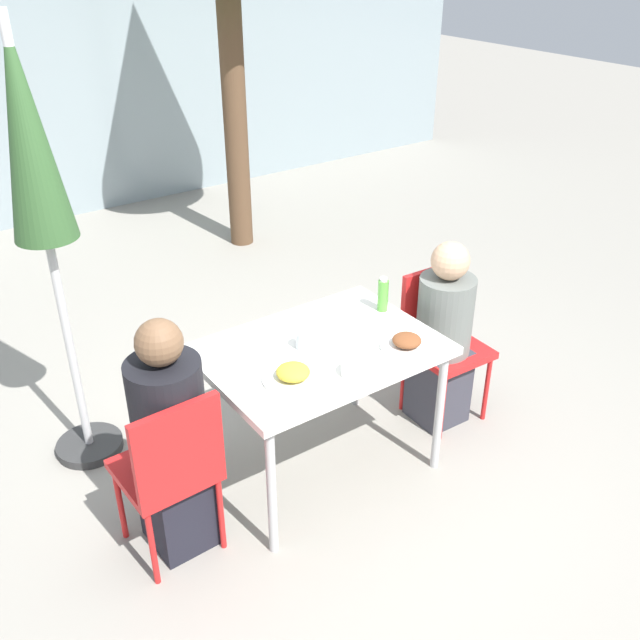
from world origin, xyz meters
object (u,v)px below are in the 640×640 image
at_px(chair_left, 171,465).
at_px(bottle, 383,295).
at_px(drinking_cup, 304,340).
at_px(person_left, 172,444).
at_px(person_right, 443,339).
at_px(salad_bowl, 358,369).
at_px(chair_right, 440,332).
at_px(closed_umbrella, 33,164).

xyz_separation_m(chair_left, bottle, (1.35, 0.23, 0.33)).
bearing_deg(drinking_cup, person_left, -175.07).
bearing_deg(drinking_cup, chair_left, -169.60).
xyz_separation_m(person_right, salad_bowl, (-0.82, -0.27, 0.25)).
bearing_deg(salad_bowl, drinking_cup, 101.97).
relative_size(chair_right, salad_bowl, 6.03).
bearing_deg(closed_umbrella, bottle, -27.26).
bearing_deg(closed_umbrella, chair_left, -84.44).
bearing_deg(chair_left, closed_umbrella, 93.49).
distance_m(chair_left, person_right, 1.69).
bearing_deg(closed_umbrella, person_right, -26.52).
bearing_deg(person_left, salad_bowl, -19.95).
xyz_separation_m(chair_left, person_right, (1.68, 0.08, 0.01)).
xyz_separation_m(bottle, salad_bowl, (-0.48, -0.41, -0.06)).
distance_m(person_left, drinking_cup, 0.79).
bearing_deg(bottle, drinking_cup, -171.90).
bearing_deg(salad_bowl, bottle, 40.12).
distance_m(person_right, closed_umbrella, 2.27).
distance_m(chair_left, closed_umbrella, 1.47).
bearing_deg(person_right, chair_left, 4.80).
xyz_separation_m(chair_left, chair_right, (1.74, 0.16, 0.00)).
distance_m(person_left, chair_right, 1.69).
relative_size(bottle, salad_bowl, 1.30).
distance_m(chair_left, salad_bowl, 0.93).
height_order(chair_right, bottle, bottle).
xyz_separation_m(closed_umbrella, salad_bowl, (0.96, -1.15, -0.84)).
bearing_deg(person_right, chair_right, -122.04).
height_order(chair_right, drinking_cup, chair_right).
xyz_separation_m(chair_right, closed_umbrella, (-1.83, 0.81, 1.10)).
xyz_separation_m(chair_left, person_left, (0.05, 0.08, 0.04)).
bearing_deg(person_left, closed_umbrella, 96.97).
relative_size(chair_left, chair_right, 1.00).
distance_m(chair_left, bottle, 1.41).
bearing_deg(chair_right, salad_bowl, 23.58).
height_order(chair_right, person_right, person_right).
height_order(chair_left, closed_umbrella, closed_umbrella).
bearing_deg(closed_umbrella, chair_right, -23.85).
relative_size(person_left, bottle, 6.21).
bearing_deg(chair_right, closed_umbrella, -21.87).
relative_size(chair_right, closed_umbrella, 0.39).
height_order(closed_umbrella, drinking_cup, closed_umbrella).
bearing_deg(bottle, person_right, -23.18).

